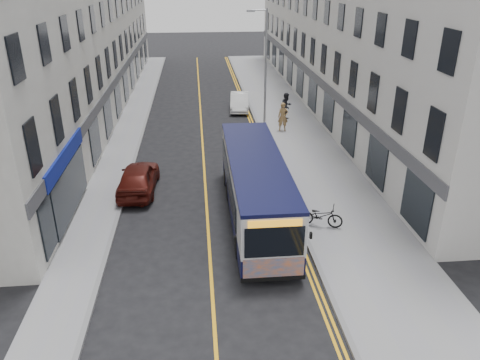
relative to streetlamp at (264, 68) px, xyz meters
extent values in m
plane|color=black|center=(-4.17, -14.00, -4.38)|extent=(140.00, 140.00, 0.00)
cube|color=gray|center=(2.08, -2.00, -4.32)|extent=(4.50, 64.00, 0.12)
cube|color=gray|center=(-9.17, -2.00, -4.32)|extent=(2.00, 64.00, 0.12)
cube|color=slate|center=(-0.17, -2.00, -4.32)|extent=(0.18, 64.00, 0.13)
cube|color=slate|center=(-8.17, -2.00, -4.32)|extent=(0.18, 64.00, 0.13)
cube|color=#FEB016|center=(-4.17, -2.00, -4.38)|extent=(0.12, 64.00, 0.01)
cube|color=#FEB016|center=(-0.62, -2.00, -4.38)|extent=(0.10, 64.00, 0.01)
cube|color=#FEB016|center=(-0.42, -2.00, -4.38)|extent=(0.10, 64.00, 0.01)
cube|color=silver|center=(7.33, 7.00, 2.12)|extent=(6.00, 46.00, 13.00)
cube|color=silver|center=(-13.17, 7.00, 2.12)|extent=(6.00, 46.00, 13.00)
cylinder|color=#95979D|center=(0.08, 0.00, -0.38)|extent=(0.14, 0.14, 8.00)
cylinder|color=#95979D|center=(-0.42, 0.00, 3.52)|extent=(1.00, 0.08, 0.08)
cube|color=#95979D|center=(-0.92, 0.00, 3.47)|extent=(0.50, 0.18, 0.12)
cube|color=black|center=(-2.03, -11.94, -3.66)|extent=(2.26, 9.96, 0.81)
cube|color=#B5B7BC|center=(-2.03, -11.94, -2.44)|extent=(2.26, 9.96, 1.63)
cube|color=black|center=(-2.03, -11.94, -1.55)|extent=(2.28, 9.96, 0.14)
cube|color=black|center=(-3.19, -11.40, -2.62)|extent=(0.04, 7.79, 1.04)
cube|color=black|center=(-0.88, -11.40, -2.62)|extent=(0.04, 7.79, 1.04)
cube|color=black|center=(-2.03, -16.94, -2.53)|extent=(2.04, 0.04, 1.13)
cube|color=orange|center=(-2.03, -16.94, -3.61)|extent=(2.13, 0.04, 0.86)
cube|color=#FFA21C|center=(-2.03, -16.95, -1.80)|extent=(1.81, 0.04, 0.25)
cylinder|color=black|center=(-3.06, -14.93, -3.93)|extent=(0.25, 0.91, 0.91)
cylinder|color=black|center=(-1.01, -14.93, -3.93)|extent=(0.25, 0.91, 0.91)
cylinder|color=black|center=(-3.06, -9.95, -3.93)|extent=(0.25, 0.91, 0.91)
cylinder|color=black|center=(-1.01, -9.95, -3.93)|extent=(0.25, 0.91, 0.91)
cylinder|color=black|center=(-3.06, -8.32, -3.93)|extent=(0.25, 0.91, 0.91)
cylinder|color=black|center=(-1.01, -8.32, -3.93)|extent=(0.25, 0.91, 0.91)
imported|color=black|center=(0.63, -13.06, -3.77)|extent=(1.99, 1.27, 0.99)
imported|color=olive|center=(1.33, -0.05, -3.30)|extent=(0.73, 0.51, 1.93)
imported|color=black|center=(2.05, 2.51, -3.28)|extent=(1.20, 1.17, 1.96)
imported|color=white|center=(-1.07, 5.76, -3.72)|extent=(1.78, 4.13, 1.32)
imported|color=#4B120C|center=(-7.48, -8.58, -3.64)|extent=(1.94, 4.43, 1.48)
camera|label=1|loc=(-4.45, -30.16, 5.82)|focal=35.00mm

